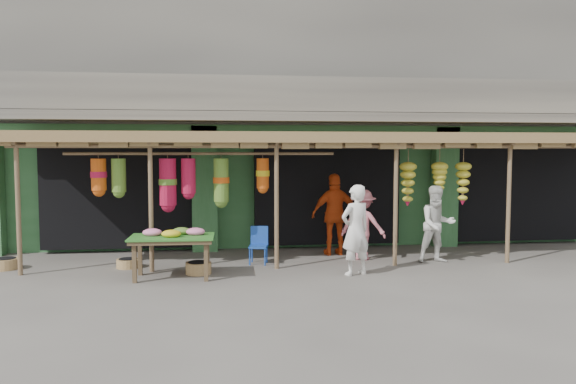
{
  "coord_description": "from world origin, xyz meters",
  "views": [
    {
      "loc": [
        -2.66,
        -11.49,
        2.4
      ],
      "look_at": [
        -1.12,
        1.0,
        1.48
      ],
      "focal_mm": 35.0,
      "sensor_mm": 36.0,
      "label": 1
    }
  ],
  "objects": [
    {
      "name": "person_vendor",
      "position": [
        0.0,
        1.15,
        0.94
      ],
      "size": [
        1.14,
        0.55,
        1.89
      ],
      "primitive_type": "imported",
      "rotation": [
        0.0,
        0.0,
        3.23
      ],
      "color": "#CC4213",
      "rests_on": "ground"
    },
    {
      "name": "basket_mid",
      "position": [
        -4.54,
        0.26,
        0.09
      ],
      "size": [
        0.5,
        0.5,
        0.18
      ],
      "primitive_type": "cylinder",
      "rotation": [
        0.0,
        0.0,
        -0.07
      ],
      "color": "#9F7847",
      "rests_on": "ground"
    },
    {
      "name": "blue_chair",
      "position": [
        -1.82,
        0.39,
        0.44
      ],
      "size": [
        0.45,
        0.45,
        0.79
      ],
      "rotation": [
        0.0,
        0.0,
        -0.21
      ],
      "color": "#18419E",
      "rests_on": "ground"
    },
    {
      "name": "building",
      "position": [
        -0.0,
        4.87,
        3.37
      ],
      "size": [
        16.4,
        6.8,
        7.0
      ],
      "color": "gray",
      "rests_on": "ground"
    },
    {
      "name": "basket_right",
      "position": [
        -3.07,
        -0.51,
        0.11
      ],
      "size": [
        0.52,
        0.52,
        0.23
      ],
      "primitive_type": "cylinder",
      "rotation": [
        0.0,
        0.0,
        -0.04
      ],
      "color": "#A47E4C",
      "rests_on": "ground"
    },
    {
      "name": "person_shopper",
      "position": [
        0.5,
        0.55,
        0.78
      ],
      "size": [
        1.16,
        0.99,
        1.55
      ],
      "primitive_type": "imported",
      "rotation": [
        0.0,
        0.0,
        2.63
      ],
      "color": "#D16F7C",
      "rests_on": "ground"
    },
    {
      "name": "ground",
      "position": [
        0.0,
        0.0,
        0.0
      ],
      "size": [
        80.0,
        80.0,
        0.0
      ],
      "primitive_type": "plane",
      "color": "#514C47",
      "rests_on": "ground"
    },
    {
      "name": "flower_table",
      "position": [
        -3.53,
        -0.8,
        0.76
      ],
      "size": [
        1.58,
        0.95,
        0.94
      ],
      "rotation": [
        0.0,
        0.0,
        -0.02
      ],
      "color": "#503E29",
      "rests_on": "ground"
    },
    {
      "name": "basket_left",
      "position": [
        -7.0,
        0.41,
        0.11
      ],
      "size": [
        0.53,
        0.53,
        0.22
      ],
      "primitive_type": "cylinder",
      "rotation": [
        0.0,
        0.0,
        0.02
      ],
      "color": "olive",
      "rests_on": "ground"
    },
    {
      "name": "awning",
      "position": [
        -0.14,
        0.8,
        2.57
      ],
      "size": [
        14.0,
        2.7,
        2.79
      ],
      "color": "brown",
      "rests_on": "ground"
    },
    {
      "name": "person_front",
      "position": [
        -0.04,
        -0.97,
        0.88
      ],
      "size": [
        0.76,
        0.64,
        1.76
      ],
      "primitive_type": "imported",
      "rotation": [
        0.0,
        0.0,
        3.56
      ],
      "color": "white",
      "rests_on": "ground"
    },
    {
      "name": "person_right",
      "position": [
        2.0,
        0.02,
        0.83
      ],
      "size": [
        0.83,
        0.66,
        1.66
      ],
      "primitive_type": "imported",
      "rotation": [
        0.0,
        0.0,
        0.03
      ],
      "color": "silver",
      "rests_on": "ground"
    }
  ]
}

